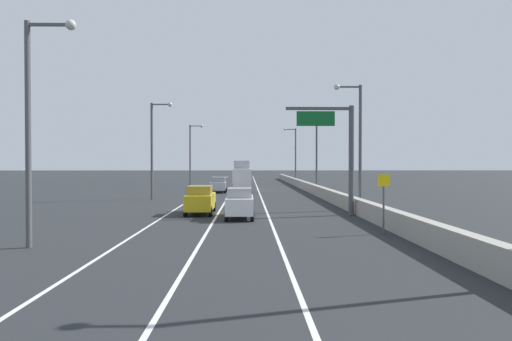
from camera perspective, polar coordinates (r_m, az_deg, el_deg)
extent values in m
plane|color=#26282B|center=(66.65, -1.17, -2.14)|extent=(320.00, 320.00, 0.00)
cube|color=silver|center=(57.94, -6.63, -2.60)|extent=(0.16, 130.00, 0.00)
cube|color=silver|center=(57.71, -3.17, -2.61)|extent=(0.16, 130.00, 0.00)
cube|color=silver|center=(57.69, 0.31, -2.61)|extent=(0.16, 130.00, 0.00)
cube|color=#9E998E|center=(43.35, 9.17, -3.06)|extent=(0.60, 120.00, 1.10)
cylinder|color=#47474C|center=(30.70, 12.29, 1.28)|extent=(0.36, 0.36, 7.50)
cube|color=#47474C|center=(30.50, 8.15, 7.98)|extent=(4.50, 0.20, 0.20)
cube|color=#0C5923|center=(30.26, 7.76, 6.70)|extent=(2.60, 0.10, 1.00)
cylinder|color=#4C4C51|center=(22.89, 16.26, -5.00)|extent=(0.10, 0.10, 2.40)
cube|color=yellow|center=(22.75, 16.31, -1.25)|extent=(0.60, 0.04, 0.60)
cylinder|color=#4C4C51|center=(34.20, 13.40, 2.91)|extent=(0.24, 0.24, 9.49)
cube|color=#4C4C51|center=(34.46, 11.95, 10.58)|extent=(1.80, 0.12, 0.12)
sphere|color=beige|center=(34.27, 10.46, 10.64)|extent=(0.44, 0.44, 0.44)
cylinder|color=#4C4C51|center=(54.34, 7.88, 2.17)|extent=(0.24, 0.24, 9.49)
cube|color=#4C4C51|center=(54.50, 6.95, 7.02)|extent=(1.80, 0.12, 0.12)
sphere|color=beige|center=(54.38, 6.01, 7.03)|extent=(0.44, 0.44, 0.44)
cylinder|color=#4C4C51|center=(74.68, 5.17, 1.83)|extent=(0.24, 0.24, 9.49)
cube|color=#4C4C51|center=(74.80, 4.48, 5.36)|extent=(1.80, 0.12, 0.12)
sphere|color=beige|center=(74.72, 3.79, 5.36)|extent=(0.44, 0.44, 0.44)
cylinder|color=#4C4C51|center=(20.73, -27.51, 4.14)|extent=(0.24, 0.24, 9.49)
cube|color=#4C4C51|center=(21.12, -25.32, 16.77)|extent=(1.80, 0.12, 0.12)
sphere|color=beige|center=(20.78, -22.96, 17.05)|extent=(0.44, 0.44, 0.44)
cylinder|color=#4C4C51|center=(44.24, -13.40, 2.45)|extent=(0.24, 0.24, 9.49)
cube|color=#4C4C51|center=(44.43, -12.27, 8.39)|extent=(1.80, 0.12, 0.12)
sphere|color=beige|center=(44.26, -11.12, 8.43)|extent=(0.44, 0.44, 0.44)
cylinder|color=#4C4C51|center=(68.48, -8.56, 1.91)|extent=(0.24, 0.24, 9.49)
cube|color=#4C4C51|center=(68.61, -7.82, 5.75)|extent=(1.80, 0.12, 0.12)
sphere|color=beige|center=(68.51, -7.07, 5.76)|extent=(0.44, 0.44, 0.44)
cube|color=gold|center=(31.17, -7.22, -4.01)|extent=(1.82, 4.37, 1.06)
cube|color=olive|center=(30.68, -7.31, -2.54)|extent=(1.60, 1.97, 0.60)
cylinder|color=black|center=(33.03, -8.33, -4.66)|extent=(0.22, 0.68, 0.68)
cylinder|color=black|center=(32.86, -5.47, -4.68)|extent=(0.22, 0.68, 0.68)
cylinder|color=black|center=(29.61, -9.16, -5.31)|extent=(0.22, 0.68, 0.68)
cylinder|color=black|center=(29.43, -5.97, -5.34)|extent=(0.22, 0.68, 0.68)
cube|color=#B7B7BC|center=(54.09, -4.92, -1.98)|extent=(1.97, 4.60, 0.96)
cube|color=gray|center=(53.60, -4.94, -1.17)|extent=(1.70, 2.09, 0.60)
cylinder|color=black|center=(55.99, -5.71, -2.37)|extent=(0.23, 0.68, 0.68)
cylinder|color=black|center=(55.91, -3.94, -2.37)|extent=(0.23, 0.68, 0.68)
cylinder|color=black|center=(52.34, -5.96, -2.60)|extent=(0.23, 0.68, 0.68)
cylinder|color=black|center=(52.26, -4.07, -2.60)|extent=(0.23, 0.68, 0.68)
cube|color=white|center=(28.61, -2.12, -4.47)|extent=(1.73, 4.41, 1.04)
cube|color=#96969E|center=(28.10, -2.14, -2.89)|extent=(1.52, 1.98, 0.60)
cylinder|color=black|center=(30.42, -3.54, -5.13)|extent=(0.22, 0.68, 0.68)
cylinder|color=black|center=(30.40, -0.59, -5.14)|extent=(0.22, 0.68, 0.68)
cylinder|color=black|center=(26.95, -3.86, -5.92)|extent=(0.22, 0.68, 0.68)
cylinder|color=black|center=(26.92, -0.51, -5.92)|extent=(0.22, 0.68, 0.68)
cube|color=silver|center=(58.78, -1.87, -0.92)|extent=(2.57, 8.01, 2.33)
cube|color=gray|center=(60.51, -1.88, 0.76)|extent=(2.15, 1.80, 1.10)
cylinder|color=black|center=(62.11, -2.92, -1.90)|extent=(0.24, 1.00, 1.00)
cylinder|color=black|center=(62.13, -0.86, -1.90)|extent=(0.24, 1.00, 1.00)
cylinder|color=black|center=(55.56, -3.00, -2.23)|extent=(0.24, 1.00, 1.00)
cylinder|color=black|center=(55.57, -0.69, -2.23)|extent=(0.24, 1.00, 1.00)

